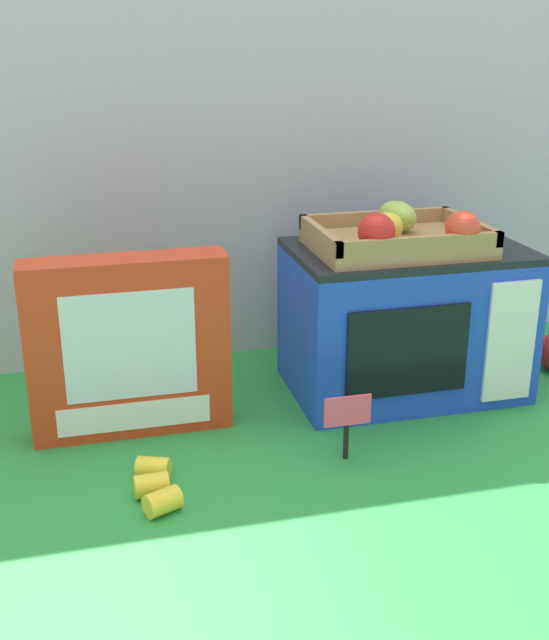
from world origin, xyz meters
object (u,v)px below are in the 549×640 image
(loose_toy_banana, at_px, (156,485))
(food_groups_crate, at_px, (399,236))
(toy_microwave, at_px, (405,320))
(price_sign, at_px, (347,418))
(cookie_set_box, at_px, (129,346))

(loose_toy_banana, bearing_deg, food_groups_crate, 27.36)
(toy_microwave, height_order, price_sign, toy_microwave)
(cookie_set_box, relative_size, price_sign, 3.02)
(food_groups_crate, height_order, cookie_set_box, food_groups_crate)
(price_sign, xyz_separation_m, loose_toy_banana, (-0.28, -0.03, -0.05))
(cookie_set_box, distance_m, loose_toy_banana, 0.24)
(cookie_set_box, bearing_deg, price_sign, -30.41)
(loose_toy_banana, bearing_deg, price_sign, 6.00)
(loose_toy_banana, bearing_deg, cookie_set_box, 93.64)
(food_groups_crate, height_order, price_sign, food_groups_crate)
(cookie_set_box, distance_m, price_sign, 0.35)
(food_groups_crate, xyz_separation_m, loose_toy_banana, (-0.43, -0.22, -0.26))
(food_groups_crate, bearing_deg, toy_microwave, 34.29)
(food_groups_crate, bearing_deg, loose_toy_banana, -152.64)
(cookie_set_box, xyz_separation_m, price_sign, (0.29, -0.17, -0.07))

